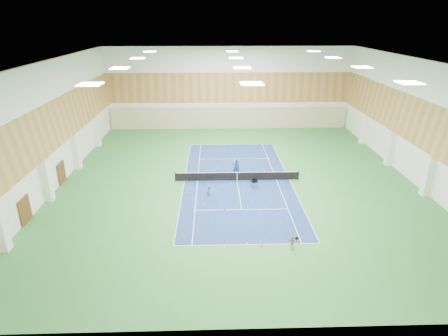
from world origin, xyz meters
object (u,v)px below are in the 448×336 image
object	(u,v)px
child_apron	(292,242)
ball_cart	(254,183)
coach	(236,167)
child_court	(209,191)
tennis_net	(237,176)

from	to	relation	value
child_apron	ball_cart	size ratio (longest dim) A/B	1.17
coach	child_court	size ratio (longest dim) A/B	1.72
tennis_net	child_court	size ratio (longest dim) A/B	11.28
tennis_net	ball_cart	distance (m)	2.40
child_court	child_apron	size ratio (longest dim) A/B	1.07
child_court	ball_cart	size ratio (longest dim) A/B	1.25
ball_cart	child_apron	bearing A→B (deg)	-103.86
child_apron	ball_cart	world-z (taller)	child_apron
child_court	child_apron	xyz separation A→B (m)	(6.10, -8.77, -0.04)
coach	ball_cart	world-z (taller)	coach
coach	ball_cart	bearing A→B (deg)	130.27
coach	child_court	distance (m)	5.70
tennis_net	child_apron	distance (m)	12.90
child_court	ball_cart	distance (m)	4.83
child_apron	ball_cart	distance (m)	10.80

